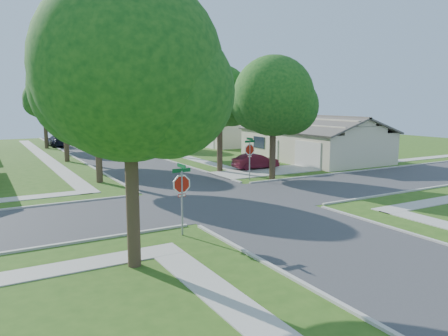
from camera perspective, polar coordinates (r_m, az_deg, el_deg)
ground at (r=24.46m, az=0.08°, el=-4.25°), size 100.00×100.00×0.00m
road_ns at (r=24.46m, az=0.08°, el=-4.24°), size 7.00×100.00×0.02m
sidewalk_ne at (r=50.32m, az=-8.61°, el=2.38°), size 1.20×40.00×0.04m
sidewalk_nw at (r=47.37m, az=-22.51°, el=1.42°), size 1.20×40.00×0.04m
driveway at (r=34.52m, az=5.63°, el=-0.43°), size 8.80×3.60×0.05m
stop_sign_sw at (r=17.85m, az=-5.54°, el=-2.49°), size 1.05×0.80×2.98m
stop_sign_ne at (r=30.50m, az=3.37°, el=2.19°), size 1.05×0.80×2.98m
tree_e_near at (r=34.02m, az=-0.50°, el=8.98°), size 4.97×4.80×8.28m
tree_e_mid at (r=44.89m, az=-8.08°, el=9.61°), size 5.59×5.40×9.21m
tree_e_far at (r=57.16m, az=-12.96°, el=8.99°), size 5.17×5.00×8.72m
tree_w_near at (r=30.57m, az=-16.29°, el=9.55°), size 5.38×5.20×8.97m
tree_w_mid at (r=42.33m, az=-20.17°, el=9.55°), size 5.80×5.60×9.56m
tree_w_far at (r=55.17m, az=-22.42°, el=8.09°), size 4.76×4.60×8.04m
tree_sw_corner at (r=14.41m, az=-12.12°, el=11.61°), size 6.21×6.00×9.55m
tree_ne_corner at (r=30.84m, az=6.56°, el=8.85°), size 5.80×5.60×8.66m
house_ne_near at (r=42.36m, az=11.58°, el=3.16°), size 8.42×13.60×4.23m
house_ne_far at (r=57.09m, az=-0.42°, el=4.73°), size 8.42×13.60×4.23m
car_driveway at (r=35.73m, az=4.15°, el=0.89°), size 3.90×1.48×1.27m
car_curb_east at (r=52.20m, az=-15.10°, el=3.14°), size 2.08×4.20×1.37m
car_curb_west at (r=57.17m, az=-20.91°, el=3.35°), size 2.27×5.00×1.42m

